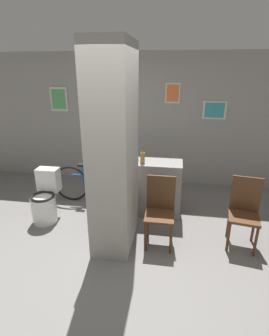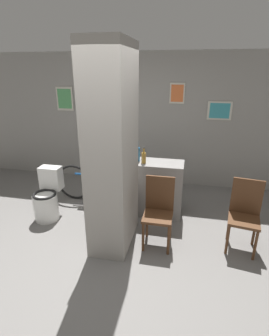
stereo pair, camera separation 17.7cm
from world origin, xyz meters
TOP-DOWN VIEW (x-y plane):
  - ground_plane at (0.00, 0.00)m, footprint 14.00×14.00m
  - wall_back at (0.00, 2.63)m, footprint 8.00×0.09m
  - pillar_center at (0.04, 0.46)m, footprint 0.52×0.91m
  - counter_shelf at (0.35, 1.31)m, footprint 1.17×0.44m
  - toilet at (-1.18, 0.81)m, footprint 0.38×0.54m
  - chair_near_pillar at (0.64, 0.51)m, footprint 0.39×0.39m
  - chair_by_doorway at (1.76, 0.65)m, footprint 0.44×0.44m
  - bicycle at (-0.54, 1.49)m, footprint 1.64×0.42m
  - bottle_tall at (0.20, 1.30)m, footprint 0.08×0.08m
  - bottle_short at (0.31, 1.23)m, footprint 0.07×0.07m

SIDE VIEW (x-z plane):
  - ground_plane at x=0.00m, z-range 0.00..0.00m
  - toilet at x=-1.18m, z-range -0.06..0.74m
  - bicycle at x=-0.54m, z-range -0.01..0.71m
  - counter_shelf at x=0.35m, z-range 0.00..0.90m
  - chair_near_pillar at x=0.64m, z-range 0.04..1.00m
  - chair_by_doorway at x=1.76m, z-range 0.04..1.00m
  - bottle_short at x=0.31m, z-range 0.86..1.13m
  - bottle_tall at x=0.20m, z-range 0.85..1.20m
  - pillar_center at x=0.04m, z-range 0.00..2.60m
  - wall_back at x=0.00m, z-range 0.00..2.60m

